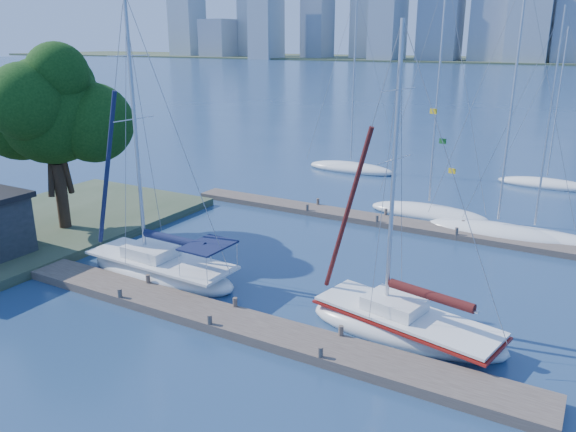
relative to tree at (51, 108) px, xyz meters
The scene contains 12 objects.
ground 17.35m from the tree, 16.42° to the right, with size 700.00×700.00×0.00m, color navy.
near_dock 17.26m from the tree, 16.42° to the right, with size 26.00×2.00×0.40m, color #473C34.
far_dock 21.84m from the tree, 34.40° to the left, with size 30.00×1.80×0.36m, color #473C34.
shore 7.80m from the tree, 145.81° to the right, with size 12.00×22.00×0.50m, color #38472D.
tree is the anchor object (origin of this frame).
sailboat_navy 11.67m from the tree, 12.23° to the right, with size 8.72×3.10×14.05m.
sailboat_maroon 22.92m from the tree, ahead, with size 8.41×4.19×12.70m.
bg_boat_2 24.43m from the tree, 38.80° to the left, with size 8.34×4.33×15.69m.
bg_boat_3 27.17m from the tree, 28.83° to the left, with size 8.51×3.11×15.34m.
bg_boat_4 29.06m from the tree, 27.51° to the left, with size 8.38×2.78×13.48m.
bg_boat_6 26.93m from the tree, 71.69° to the left, with size 8.40×5.01×15.79m.
bg_boat_7 37.11m from the tree, 48.32° to the left, with size 7.51×2.24×12.64m.
Camera 1 is at (12.82, -17.03, 11.43)m, focal length 35.00 mm.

